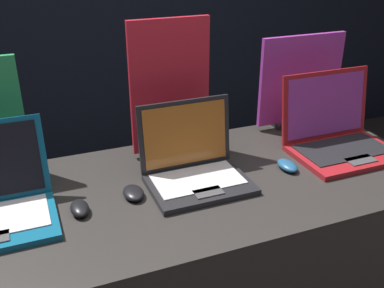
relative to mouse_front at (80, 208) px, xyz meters
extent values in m
cube|color=#282623|center=(0.39, 0.04, -0.45)|extent=(1.73, 0.74, 0.87)
ellipsoid|color=black|center=(0.00, 0.00, 0.00)|extent=(0.06, 0.10, 0.03)
cube|color=black|center=(0.40, 0.00, -0.01)|extent=(0.34, 0.24, 0.02)
cube|color=#B7B7B7|center=(0.40, 0.02, 0.01)|extent=(0.30, 0.17, 0.00)
cube|color=#3F3F42|center=(0.40, -0.07, 0.01)|extent=(0.09, 0.05, 0.00)
cube|color=black|center=(0.40, 0.14, 0.12)|extent=(0.34, 0.04, 0.24)
cube|color=#A5591E|center=(0.40, 0.13, 0.13)|extent=(0.30, 0.03, 0.21)
ellipsoid|color=black|center=(0.18, 0.03, 0.00)|extent=(0.07, 0.10, 0.03)
cube|color=black|center=(0.40, 0.29, 0.00)|extent=(0.17, 0.07, 0.02)
cube|color=red|center=(0.40, 0.29, 0.25)|extent=(0.30, 0.02, 0.49)
cube|color=maroon|center=(1.01, 0.01, -0.01)|extent=(0.39, 0.27, 0.02)
cube|color=black|center=(1.01, 0.03, 0.01)|extent=(0.35, 0.19, 0.00)
cube|color=#3F3F42|center=(1.01, -0.07, 0.01)|extent=(0.11, 0.06, 0.00)
cube|color=maroon|center=(1.01, 0.17, 0.14)|extent=(0.39, 0.05, 0.27)
cube|color=#8C338C|center=(1.01, 0.16, 0.14)|extent=(0.35, 0.04, 0.24)
ellipsoid|color=navy|center=(0.74, 0.00, 0.00)|extent=(0.06, 0.10, 0.03)
cube|color=black|center=(1.01, 0.34, 0.00)|extent=(0.22, 0.07, 0.02)
cube|color=purple|center=(1.01, 0.34, 0.19)|extent=(0.39, 0.02, 0.37)
camera|label=1|loc=(-0.11, -1.20, 0.77)|focal=42.00mm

